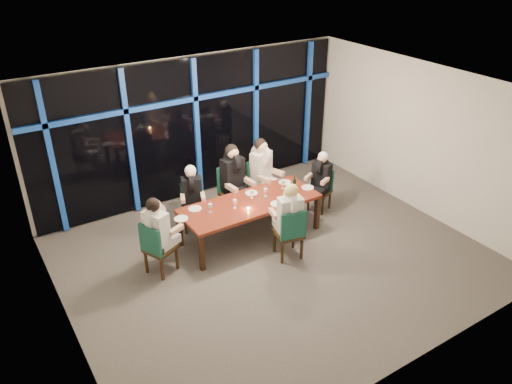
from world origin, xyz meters
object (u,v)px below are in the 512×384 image
chair_near_mid (290,232)px  diner_far_left (192,189)px  diner_far_right (262,164)px  chair_far_left (193,204)px  diner_far_mid (234,171)px  chair_end_right (322,187)px  diner_end_left (158,224)px  water_pitcher (291,190)px  wine_bottle (294,185)px  dining_table (250,205)px  chair_far_mid (231,188)px  chair_end_left (156,246)px  diner_near_mid (289,210)px  chair_far_right (259,181)px  diner_end_right (321,173)px

chair_near_mid → diner_far_left: (-0.99, 1.80, 0.31)m
diner_far_right → chair_far_left: bearing=159.0°
diner_far_mid → chair_end_right: bearing=-28.3°
diner_end_left → water_pitcher: diner_end_left is taller
diner_end_left → wine_bottle: 2.80m
diner_far_left → chair_end_right: bearing=5.9°
dining_table → chair_far_mid: (0.13, 0.92, -0.09)m
diner_far_mid → diner_far_right: 0.67m
chair_end_left → dining_table: bearing=-110.1°
chair_end_right → wine_bottle: size_ratio=2.96×
chair_end_right → chair_far_left: bearing=-131.0°
chair_far_mid → diner_far_mid: size_ratio=1.03×
diner_far_left → diner_end_left: size_ratio=0.92×
chair_far_left → chair_end_left: bearing=-117.3°
diner_end_left → diner_near_mid: bearing=-134.7°
diner_end_left → chair_near_mid: bearing=-136.8°
chair_far_right → diner_end_left: bearing=-177.0°
wine_bottle → chair_far_left: bearing=150.7°
chair_far_mid → diner_end_left: bearing=-158.5°
chair_near_mid → wine_bottle: (0.74, 0.92, 0.31)m
chair_far_right → chair_far_left: bearing=162.1°
chair_far_right → diner_far_left: (-1.56, -0.08, 0.29)m
diner_end_right → diner_near_mid: size_ratio=0.88×
chair_end_left → diner_near_mid: 2.32m
wine_bottle → water_pitcher: 0.24m
chair_far_mid → diner_far_mid: (0.01, -0.09, 0.42)m
diner_far_left → water_pitcher: bearing=-12.9°
chair_far_right → wine_bottle: (0.18, -0.97, 0.28)m
chair_far_left → chair_end_left: size_ratio=0.92×
water_pitcher → chair_far_mid: bearing=118.6°
dining_table → chair_near_mid: (0.22, -0.96, -0.13)m
dining_table → chair_near_mid: chair_near_mid is taller
diner_far_mid → chair_far_mid: bearing=90.0°
chair_far_mid → diner_far_right: bearing=-12.9°
dining_table → water_pitcher: (0.77, -0.20, 0.18)m
chair_near_mid → diner_end_right: size_ratio=1.16×
chair_far_mid → diner_end_left: size_ratio=1.10×
chair_far_mid → wine_bottle: size_ratio=3.57×
diner_far_right → diner_end_left: bearing=-178.8°
diner_far_left → chair_far_right: bearing=24.0°
diner_end_right → chair_end_right: bearing=90.0°
chair_end_left → diner_end_right: diner_end_right is taller
chair_end_left → diner_far_right: diner_far_right is taller
chair_end_right → wine_bottle: 0.95m
chair_far_mid → chair_end_right: bearing=-30.7°
chair_end_left → water_pitcher: size_ratio=4.50×
chair_far_left → chair_near_mid: 2.11m
chair_far_right → diner_far_left: size_ratio=1.18×
chair_far_mid → diner_far_left: (-0.90, -0.08, 0.28)m
chair_far_left → diner_far_mid: 1.02m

